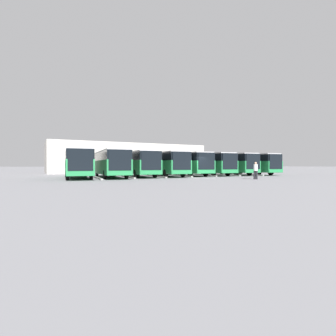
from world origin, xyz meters
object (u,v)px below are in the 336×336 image
at_px(bus_5, 137,163).
at_px(bus_2, 207,163).
at_px(bus_6, 110,163).
at_px(bus_7, 77,163).
at_px(bus_4, 164,163).
at_px(bus_0, 249,163).
at_px(pedestrian, 256,170).
at_px(bus_3, 186,163).
at_px(bus_1, 228,163).

bearing_deg(bus_5, bus_2, -173.33).
height_order(bus_6, bus_7, same).
height_order(bus_4, bus_6, same).
xyz_separation_m(bus_2, bus_7, (18.72, 0.83, 0.00)).
relative_size(bus_0, pedestrian, 6.41).
relative_size(bus_2, bus_3, 1.00).
bearing_deg(bus_7, bus_3, -171.38).
bearing_deg(bus_3, bus_0, -178.80).
bearing_deg(bus_6, bus_5, -162.68).
xyz_separation_m(bus_0, bus_3, (11.23, -0.83, 0.00)).
bearing_deg(bus_7, bus_4, -172.50).
distance_m(bus_2, bus_7, 18.73).
height_order(bus_0, pedestrian, bus_0).
xyz_separation_m(bus_2, bus_4, (7.49, 0.43, 0.00)).
distance_m(bus_5, bus_6, 3.83).
height_order(bus_1, bus_4, same).
bearing_deg(bus_0, bus_4, 3.90).
relative_size(bus_2, bus_5, 1.00).
relative_size(bus_2, bus_4, 1.00).
xyz_separation_m(bus_1, bus_6, (18.72, 0.74, 0.00)).
xyz_separation_m(bus_0, bus_6, (22.46, 0.19, 0.00)).
relative_size(bus_5, bus_7, 1.00).
bearing_deg(bus_3, bus_5, 7.26).
bearing_deg(pedestrian, bus_2, 139.16).
relative_size(bus_5, bus_6, 1.00).
xyz_separation_m(bus_1, bus_3, (7.49, -0.29, 0.00)).
relative_size(bus_0, bus_5, 1.00).
relative_size(bus_5, pedestrian, 6.41).
relative_size(bus_0, bus_4, 1.00).
bearing_deg(bus_7, bus_5, -170.02).
bearing_deg(bus_2, bus_4, 8.75).
bearing_deg(bus_0, bus_7, 5.44).
relative_size(bus_1, bus_5, 1.00).
relative_size(bus_0, bus_1, 1.00).
bearing_deg(bus_6, bus_7, 2.48).
bearing_deg(pedestrian, bus_7, -153.46).
xyz_separation_m(bus_0, bus_5, (18.72, -0.60, 0.00)).
height_order(bus_2, bus_4, same).
relative_size(bus_1, pedestrian, 6.41).
bearing_deg(bus_3, bus_4, 11.97).
height_order(bus_4, bus_7, same).
xyz_separation_m(bus_1, bus_7, (22.46, 0.54, 0.00)).
xyz_separation_m(bus_1, bus_4, (11.23, 0.14, 0.00)).
distance_m(bus_4, bus_6, 7.51).
distance_m(bus_7, pedestrian, 19.69).
bearing_deg(bus_0, bus_3, 1.20).
bearing_deg(bus_3, bus_6, 10.66).
height_order(bus_5, bus_6, same).
bearing_deg(bus_6, bus_2, -170.63).
relative_size(bus_4, bus_5, 1.00).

